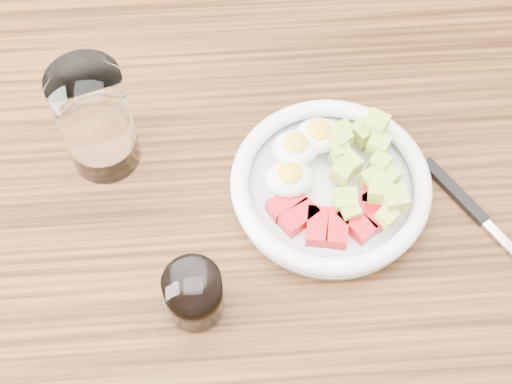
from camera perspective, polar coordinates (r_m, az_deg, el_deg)
ground at (r=1.58m, az=0.40°, el=-14.72°), size 4.00×4.00×0.00m
dining_table at (r=0.95m, az=0.64°, el=-4.36°), size 1.50×0.90×0.77m
bowl at (r=0.86m, az=5.99°, el=0.84°), size 0.24×0.24×0.06m
fork at (r=0.90m, az=16.87°, el=-1.28°), size 0.13×0.19×0.01m
water_glass at (r=0.86m, az=-12.71°, el=5.62°), size 0.09×0.09×0.15m
coffee_glass at (r=0.78m, az=-4.99°, el=-8.16°), size 0.06×0.06×0.07m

